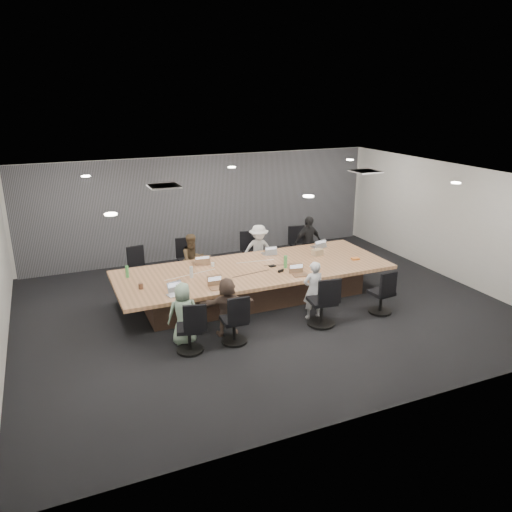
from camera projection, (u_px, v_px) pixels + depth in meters
name	position (u px, v px, depth m)	size (l,w,h in m)	color
floor	(263.00, 308.00, 10.72)	(10.00, 8.00, 0.00)	black
ceiling	(264.00, 178.00, 9.84)	(10.00, 8.00, 0.00)	white
wall_back	(204.00, 206.00, 13.77)	(10.00, 2.80, 0.00)	beige
wall_front	(384.00, 325.00, 6.80)	(10.00, 2.80, 0.00)	beige
wall_right	(450.00, 222.00, 12.16)	(8.00, 2.80, 0.00)	beige
curtain	(205.00, 207.00, 13.70)	(9.80, 0.04, 2.80)	#5D5D64
conference_table	(254.00, 282.00, 11.03)	(6.00, 2.20, 0.74)	#4E3529
chair_0	(137.00, 273.00, 11.67)	(0.51, 0.51, 0.75)	black
chair_1	(189.00, 264.00, 12.13)	(0.58, 0.58, 0.87)	black
chair_2	(253.00, 256.00, 12.77)	(0.56, 0.56, 0.83)	black
chair_3	(301.00, 249.00, 13.30)	(0.56, 0.56, 0.82)	black
chair_4	(189.00, 332.00, 8.82)	(0.51, 0.51, 0.76)	black
chair_5	(234.00, 324.00, 9.13)	(0.51, 0.51, 0.76)	black
chair_6	(322.00, 305.00, 9.82)	(0.58, 0.58, 0.86)	black
chair_7	(381.00, 296.00, 10.37)	(0.51, 0.51, 0.75)	black
person_1	(193.00, 260.00, 11.76)	(0.62, 0.48, 1.27)	#473826
laptop_1	(200.00, 263.00, 11.25)	(0.35, 0.24, 0.02)	#8C6647
person_2	(259.00, 251.00, 12.39)	(0.85, 0.49, 1.31)	silver
laptop_2	(268.00, 253.00, 11.88)	(0.30, 0.20, 0.02)	#B2B2B7
person_3	(308.00, 243.00, 12.90)	(0.82, 0.34, 1.40)	black
laptop_3	(319.00, 247.00, 12.41)	(0.35, 0.24, 0.02)	#B2B2B7
person_4	(183.00, 314.00, 9.05)	(0.57, 0.37, 1.18)	#89A78E
laptop_4	(175.00, 295.00, 9.48)	(0.30, 0.21, 0.02)	#B2B2B7
person_5	(227.00, 307.00, 9.38)	(1.07, 0.34, 1.15)	brown
laptop_5	(217.00, 288.00, 9.80)	(0.30, 0.21, 0.02)	#8C6647
person_6	(313.00, 290.00, 10.06)	(0.44, 0.29, 1.22)	silver
laptop_6	(301.00, 275.00, 10.50)	(0.31, 0.21, 0.02)	#8C6647
bottle_green_left	(127.00, 272.00, 10.34)	(0.07, 0.07, 0.25)	#4BA250
bottle_green_right	(285.00, 262.00, 10.90)	(0.08, 0.08, 0.28)	#4BA250
bottle_clear	(191.00, 272.00, 10.34)	(0.07, 0.07, 0.24)	silver
cup_white_far	(213.00, 264.00, 11.02)	(0.07, 0.07, 0.09)	white
cup_white_near	(316.00, 252.00, 11.87)	(0.07, 0.07, 0.09)	white
mug_brown	(141.00, 286.00, 9.77)	(0.09, 0.09, 0.11)	brown
mic_left	(213.00, 279.00, 10.24)	(0.15, 0.10, 0.03)	black
mic_right	(272.00, 266.00, 11.02)	(0.14, 0.09, 0.03)	black
stapler	(281.00, 271.00, 10.68)	(0.14, 0.04, 0.05)	black
canvas_bag	(318.00, 252.00, 11.78)	(0.26, 0.16, 0.14)	tan
snack_packet	(355.00, 259.00, 11.47)	(0.18, 0.12, 0.04)	orange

